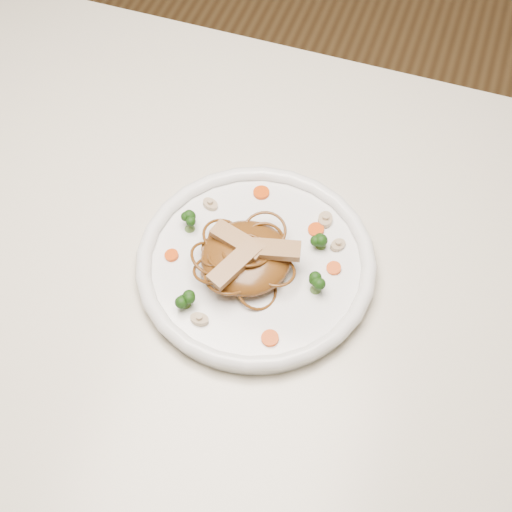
% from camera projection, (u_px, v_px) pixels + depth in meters
% --- Properties ---
extents(ground, '(4.00, 4.00, 0.00)m').
position_uv_depth(ground, '(225.00, 431.00, 1.54)').
color(ground, brown).
rests_on(ground, ground).
extents(table, '(1.20, 0.80, 0.75)m').
position_uv_depth(table, '(208.00, 278.00, 0.99)').
color(table, beige).
rests_on(table, ground).
extents(plate, '(0.31, 0.31, 0.02)m').
position_uv_depth(plate, '(256.00, 265.00, 0.88)').
color(plate, white).
rests_on(plate, table).
extents(noodle_mound, '(0.13, 0.13, 0.04)m').
position_uv_depth(noodle_mound, '(246.00, 258.00, 0.86)').
color(noodle_mound, '#623312').
rests_on(noodle_mound, plate).
extents(chicken_a, '(0.08, 0.04, 0.01)m').
position_uv_depth(chicken_a, '(270.00, 249.00, 0.84)').
color(chicken_a, '#A5864E').
rests_on(chicken_a, noodle_mound).
extents(chicken_b, '(0.07, 0.04, 0.01)m').
position_uv_depth(chicken_b, '(238.00, 241.00, 0.85)').
color(chicken_b, '#A5864E').
rests_on(chicken_b, noodle_mound).
extents(chicken_c, '(0.05, 0.08, 0.01)m').
position_uv_depth(chicken_c, '(235.00, 264.00, 0.83)').
color(chicken_c, '#A5864E').
rests_on(chicken_c, noodle_mound).
extents(broccoli_0, '(0.03, 0.03, 0.03)m').
position_uv_depth(broccoli_0, '(322.00, 239.00, 0.87)').
color(broccoli_0, '#16400D').
rests_on(broccoli_0, plate).
extents(broccoli_1, '(0.03, 0.03, 0.03)m').
position_uv_depth(broccoli_1, '(189.00, 222.00, 0.89)').
color(broccoli_1, '#16400D').
rests_on(broccoli_1, plate).
extents(broccoli_2, '(0.03, 0.03, 0.03)m').
position_uv_depth(broccoli_2, '(184.00, 298.00, 0.83)').
color(broccoli_2, '#16400D').
rests_on(broccoli_2, plate).
extents(broccoli_3, '(0.04, 0.04, 0.03)m').
position_uv_depth(broccoli_3, '(316.00, 283.00, 0.84)').
color(broccoli_3, '#16400D').
rests_on(broccoli_3, plate).
extents(carrot_0, '(0.03, 0.03, 0.00)m').
position_uv_depth(carrot_0, '(316.00, 230.00, 0.90)').
color(carrot_0, '#DE4608').
rests_on(carrot_0, plate).
extents(carrot_1, '(0.02, 0.02, 0.00)m').
position_uv_depth(carrot_1, '(172.00, 255.00, 0.88)').
color(carrot_1, '#DE4608').
rests_on(carrot_1, plate).
extents(carrot_2, '(0.02, 0.02, 0.00)m').
position_uv_depth(carrot_2, '(334.00, 268.00, 0.86)').
color(carrot_2, '#DE4608').
rests_on(carrot_2, plate).
extents(carrot_3, '(0.02, 0.02, 0.00)m').
position_uv_depth(carrot_3, '(261.00, 193.00, 0.93)').
color(carrot_3, '#DE4608').
rests_on(carrot_3, plate).
extents(carrot_4, '(0.02, 0.02, 0.00)m').
position_uv_depth(carrot_4, '(270.00, 338.00, 0.81)').
color(carrot_4, '#DE4608').
rests_on(carrot_4, plate).
extents(mushroom_0, '(0.02, 0.02, 0.01)m').
position_uv_depth(mushroom_0, '(199.00, 319.00, 0.82)').
color(mushroom_0, beige).
rests_on(mushroom_0, plate).
extents(mushroom_1, '(0.03, 0.03, 0.01)m').
position_uv_depth(mushroom_1, '(338.00, 245.00, 0.88)').
color(mushroom_1, beige).
rests_on(mushroom_1, plate).
extents(mushroom_2, '(0.03, 0.03, 0.01)m').
position_uv_depth(mushroom_2, '(210.00, 204.00, 0.92)').
color(mushroom_2, beige).
rests_on(mushroom_2, plate).
extents(mushroom_3, '(0.03, 0.03, 0.01)m').
position_uv_depth(mushroom_3, '(325.00, 220.00, 0.91)').
color(mushroom_3, beige).
rests_on(mushroom_3, plate).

